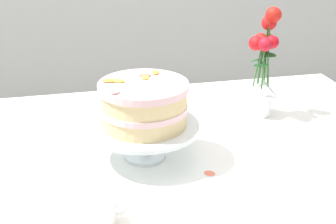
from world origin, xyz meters
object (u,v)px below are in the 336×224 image
object	(u,v)px
dining_table	(185,183)
cake_stand	(144,130)
teacup	(98,217)
flower_vase	(263,69)
layer_cake	(144,104)

from	to	relation	value
dining_table	cake_stand	size ratio (longest dim) A/B	4.83
dining_table	teacup	xyz separation A→B (m)	(-0.26, -0.27, 0.12)
cake_stand	teacup	distance (m)	0.31
dining_table	cake_stand	xyz separation A→B (m)	(-0.11, 0.00, 0.18)
flower_vase	teacup	distance (m)	0.74
cake_stand	teacup	bearing A→B (deg)	-118.39
flower_vase	teacup	xyz separation A→B (m)	(-0.56, -0.47, -0.13)
layer_cake	flower_vase	world-z (taller)	flower_vase
dining_table	teacup	distance (m)	0.39
dining_table	layer_cake	bearing A→B (deg)	179.80
cake_stand	dining_table	bearing A→B (deg)	-0.16
teacup	flower_vase	bearing A→B (deg)	40.30
cake_stand	flower_vase	distance (m)	0.47
flower_vase	teacup	world-z (taller)	flower_vase
layer_cake	teacup	size ratio (longest dim) A/B	1.73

